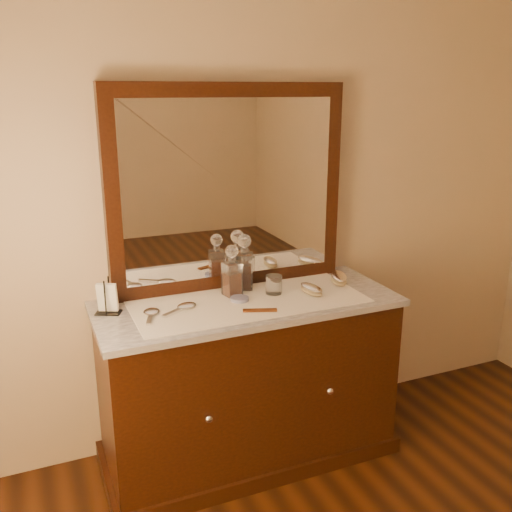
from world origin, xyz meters
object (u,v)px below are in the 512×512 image
Objects in this scene: dresser_cabinet at (248,383)px; decanter_left at (232,276)px; brush_near at (311,289)px; pin_dish at (240,299)px; napkin_rack at (108,300)px; hand_mirror_outer at (151,313)px; hand_mirror_inner at (184,307)px; decanter_right at (244,268)px; mirror_frame at (229,189)px; comb at (260,310)px; brush_far at (339,278)px.

decanter_left is (-0.04, 0.09, 0.54)m from dresser_cabinet.
brush_near is at bearing -19.93° from decanter_left.
napkin_rack is (-0.60, 0.09, 0.05)m from pin_dish.
hand_mirror_outer is 0.96× the size of hand_mirror_inner.
decanter_right is 0.40m from hand_mirror_inner.
napkin_rack is 0.87× the size of hand_mirror_outer.
comb is at bearing -90.35° from mirror_frame.
brush_far is at bearing -12.80° from decanter_right.
hand_mirror_outer is at bearing -167.73° from decanter_left.
hand_mirror_inner reaches higher than hand_mirror_outer.
pin_dish is at bearing -119.39° from decanter_right.
decanter_right reaches higher than hand_mirror_inner.
brush_near is at bearing -156.78° from brush_far.
dresser_cabinet is 7.39× the size of hand_mirror_outer.
decanter_right is 0.54m from hand_mirror_outer.
decanter_left is at bearing 12.27° from hand_mirror_outer.
brush_far is at bearing 23.22° from brush_near.
comb is 0.68m from napkin_rack.
comb is at bearing -90.91° from dresser_cabinet.
hand_mirror_outer is at bearing -178.25° from comb.
napkin_rack is 1.01× the size of brush_near.
dresser_cabinet is at bearing -90.00° from mirror_frame.
pin_dish is (-0.04, 0.01, 0.45)m from dresser_cabinet.
mirror_frame reaches higher than napkin_rack.
mirror_frame reaches higher than pin_dish.
dresser_cabinet is at bearing -106.01° from decanter_right.
mirror_frame is 0.72m from hand_mirror_outer.
brush_far is (0.57, -0.04, -0.07)m from decanter_left.
brush_near is 0.82× the size of hand_mirror_inner.
hand_mirror_inner is at bearing 179.70° from pin_dish.
brush_far is 0.99m from hand_mirror_outer.
pin_dish is 0.47× the size of hand_mirror_outer.
decanter_left is 1.56× the size of brush_near.
dresser_cabinet is 1.17× the size of mirror_frame.
pin_dish and hand_mirror_outer have the same top height.
hand_mirror_outer is at bearing -162.80° from decanter_right.
hand_mirror_outer is (-0.43, -0.01, -0.00)m from pin_dish.
hand_mirror_inner reaches higher than pin_dish.
dresser_cabinet is 8.62× the size of brush_near.
mirror_frame reaches higher than dresser_cabinet.
brush_far reaches higher than hand_mirror_inner.
decanter_right is at bearing 22.66° from hand_mirror_inner.
decanter_right is (0.68, 0.06, 0.05)m from napkin_rack.
dresser_cabinet is 9.01× the size of comb.
pin_dish is 0.61m from napkin_rack.
hand_mirror_inner is (0.16, 0.01, 0.00)m from hand_mirror_outer.
brush_near reaches higher than hand_mirror_outer.
decanter_left is 1.29× the size of hand_mirror_inner.
napkin_rack is at bearing 164.86° from hand_mirror_inner.
brush_near reaches higher than hand_mirror_inner.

